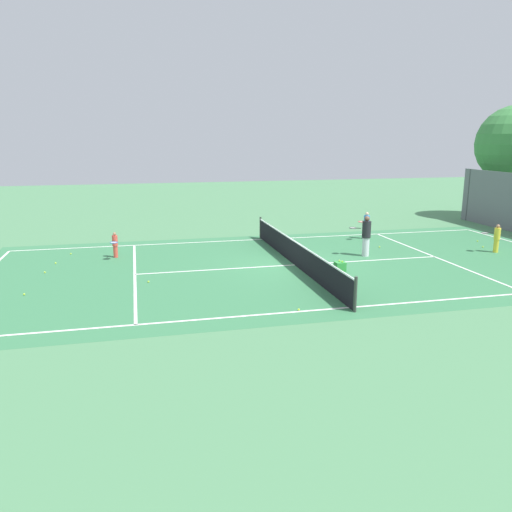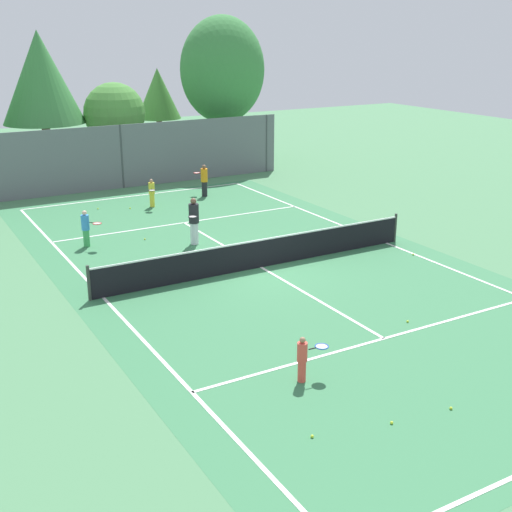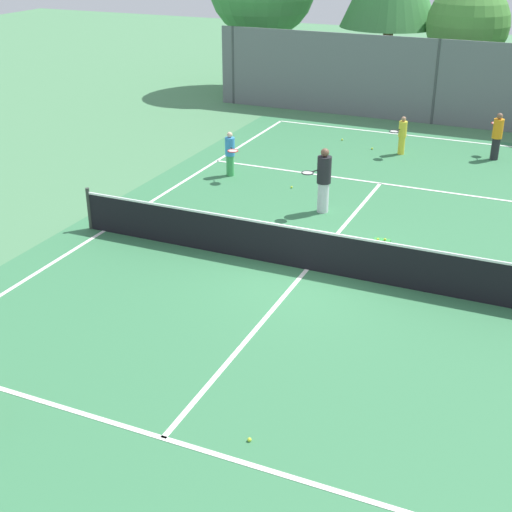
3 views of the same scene
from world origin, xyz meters
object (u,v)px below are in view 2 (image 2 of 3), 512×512
at_px(player_3, 304,358).
at_px(player_2, 152,193).
at_px(tennis_ball_0, 408,321).
at_px(tennis_ball_6, 451,408).
at_px(tennis_ball_2, 392,423).
at_px(tennis_ball_3, 145,239).
at_px(tennis_ball_8, 413,254).
at_px(player_0, 204,180).
at_px(ball_crate, 272,245).
at_px(player_4, 194,221).
at_px(tennis_ball_4, 241,251).
at_px(player_1, 86,228).
at_px(tennis_ball_7, 98,209).
at_px(tennis_ball_9, 130,208).
at_px(tennis_ball_5, 312,436).

bearing_deg(player_3, player_2, 80.17).
distance_m(tennis_ball_0, tennis_ball_6, 4.46).
distance_m(tennis_ball_2, tennis_ball_3, 14.51).
xyz_separation_m(tennis_ball_6, tennis_ball_8, (6.42, 8.18, 0.00)).
distance_m(player_0, ball_crate, 8.99).
bearing_deg(tennis_ball_2, ball_crate, 71.00).
height_order(player_3, player_4, player_4).
bearing_deg(ball_crate, player_4, 136.04).
height_order(player_3, tennis_ball_8, player_3).
distance_m(player_2, tennis_ball_3, 5.16).
bearing_deg(tennis_ball_4, player_1, 143.95).
relative_size(player_2, tennis_ball_8, 19.50).
xyz_separation_m(player_2, tennis_ball_7, (-2.30, 0.80, -0.64)).
relative_size(player_0, ball_crate, 3.64).
height_order(tennis_ball_6, tennis_ball_9, same).
bearing_deg(tennis_ball_4, tennis_ball_2, -103.27).
distance_m(tennis_ball_0, tennis_ball_8, 6.00).
bearing_deg(tennis_ball_3, player_2, 65.28).
bearing_deg(ball_crate, player_0, 80.42).
bearing_deg(tennis_ball_6, player_4, 89.28).
bearing_deg(tennis_ball_3, tennis_ball_0, -71.96).
relative_size(tennis_ball_2, tennis_ball_9, 1.00).
xyz_separation_m(tennis_ball_2, tennis_ball_6, (1.46, -0.20, 0.00)).
relative_size(player_1, player_4, 0.78).
height_order(player_1, tennis_ball_3, player_1).
height_order(player_3, tennis_ball_7, player_3).
relative_size(tennis_ball_0, tennis_ball_7, 1.00).
bearing_deg(tennis_ball_6, tennis_ball_7, 94.10).
xyz_separation_m(player_2, player_3, (-2.91, -16.77, -0.09)).
bearing_deg(tennis_ball_9, player_3, -96.36).
bearing_deg(ball_crate, tennis_ball_4, 159.28).
bearing_deg(tennis_ball_9, tennis_ball_6, -89.53).
relative_size(ball_crate, tennis_ball_5, 6.45).
bearing_deg(player_2, tennis_ball_5, -102.05).
relative_size(player_4, tennis_ball_3, 26.93).
xyz_separation_m(tennis_ball_6, tennis_ball_9, (-0.16, 19.50, 0.00)).
xyz_separation_m(player_2, tennis_ball_4, (0.37, -7.74, -0.64)).
bearing_deg(tennis_ball_9, tennis_ball_0, -81.22).
bearing_deg(player_1, tennis_ball_5, -88.88).
bearing_deg(player_1, tennis_ball_2, -82.44).
bearing_deg(tennis_ball_6, player_1, 102.86).
relative_size(player_2, tennis_ball_2, 19.50).
height_order(player_3, tennis_ball_4, player_3).
bearing_deg(tennis_ball_6, player_3, 128.33).
height_order(player_0, tennis_ball_7, player_0).
height_order(player_4, tennis_ball_8, player_4).
relative_size(tennis_ball_3, tennis_ball_7, 1.00).
height_order(player_4, tennis_ball_6, player_4).
xyz_separation_m(tennis_ball_2, tennis_ball_3, (0.18, 14.51, 0.00)).
xyz_separation_m(player_1, player_3, (1.38, -12.42, -0.13)).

